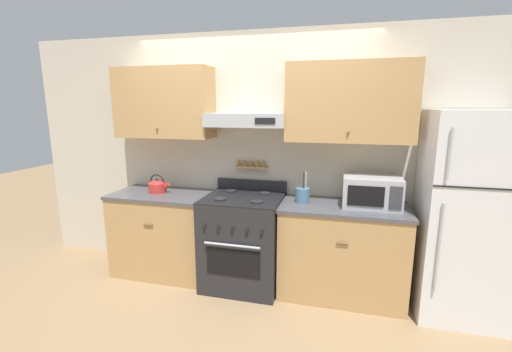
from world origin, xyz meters
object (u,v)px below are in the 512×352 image
Objects in this scene: utensil_crock at (302,195)px; tea_kettle at (157,186)px; refrigerator at (465,216)px; stove_range at (243,241)px; microwave at (372,192)px.

tea_kettle is at bearing -180.00° from utensil_crock.
refrigerator is 2.95m from tea_kettle.
microwave is at bearing 3.59° from stove_range.
tea_kettle is at bearing 176.59° from stove_range.
utensil_crock is (-1.39, 0.05, 0.08)m from refrigerator.
tea_kettle is at bearing 178.97° from refrigerator.
tea_kettle is 0.47× the size of microwave.
utensil_crock reaches higher than stove_range.
tea_kettle is 0.81× the size of utensil_crock.
refrigerator is at bearing -1.03° from tea_kettle.
refrigerator is at bearing -5.31° from microwave.
utensil_crock is at bearing 0.00° from tea_kettle.
refrigerator is 1.40m from utensil_crock.
stove_range is 1.10m from tea_kettle.
refrigerator is (1.97, 0.00, 0.42)m from stove_range.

